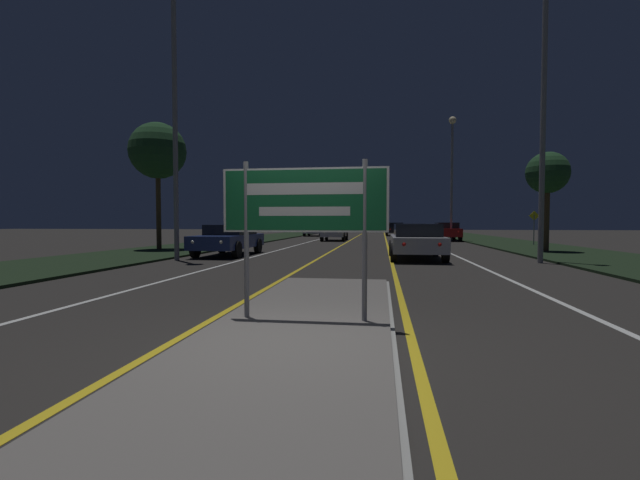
{
  "coord_description": "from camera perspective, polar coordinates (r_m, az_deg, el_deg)",
  "views": [
    {
      "loc": [
        1.04,
        -4.84,
        1.43
      ],
      "look_at": [
        0.0,
        2.41,
        1.13
      ],
      "focal_mm": 24.0,
      "sensor_mm": 36.0,
      "label": 1
    }
  ],
  "objects": [
    {
      "name": "car_approaching_2",
      "position": [
        44.94,
        -0.72,
        1.46
      ],
      "size": [
        1.89,
        4.63,
        1.36
      ],
      "color": "#B7B7BC",
      "rests_on": "ground_plane"
    },
    {
      "name": "centre_line_yellow_right",
      "position": [
        29.87,
        8.9,
        -0.4
      ],
      "size": [
        0.12,
        70.0,
        0.01
      ],
      "color": "gold",
      "rests_on": "ground_plane"
    },
    {
      "name": "car_receding_1",
      "position": [
        25.79,
        11.91,
        0.78
      ],
      "size": [
        1.87,
        4.32,
        1.36
      ],
      "color": "navy",
      "rests_on": "ground_plane"
    },
    {
      "name": "car_receding_0",
      "position": [
        17.03,
        12.72,
        -0.02
      ],
      "size": [
        2.04,
        4.76,
        1.37
      ],
      "color": "#B7B7BC",
      "rests_on": "ground_plane"
    },
    {
      "name": "car_approaching_0",
      "position": [
        18.97,
        -12.01,
        0.18
      ],
      "size": [
        1.97,
        4.76,
        1.33
      ],
      "color": "navy",
      "rests_on": "ground_plane"
    },
    {
      "name": "roadside_palm_left",
      "position": [
        23.24,
        -20.83,
        10.99
      ],
      "size": [
        2.79,
        2.79,
        6.32
      ],
      "color": "#4C3823",
      "rests_on": "verge_left"
    },
    {
      "name": "verge_right",
      "position": [
        26.27,
        26.97,
        -0.92
      ],
      "size": [
        5.0,
        100.0,
        0.08
      ],
      "color": "black",
      "rests_on": "ground_plane"
    },
    {
      "name": "car_receding_3",
      "position": [
        46.53,
        9.97,
        1.49
      ],
      "size": [
        1.96,
        4.55,
        1.4
      ],
      "color": "black",
      "rests_on": "ground_plane"
    },
    {
      "name": "car_receding_2",
      "position": [
        34.7,
        16.46,
        1.18
      ],
      "size": [
        1.87,
        4.8,
        1.42
      ],
      "color": "maroon",
      "rests_on": "ground_plane"
    },
    {
      "name": "verge_left",
      "position": [
        27.02,
        -14.78,
        -0.66
      ],
      "size": [
        5.0,
        100.0,
        0.08
      ],
      "color": "black",
      "rests_on": "ground_plane"
    },
    {
      "name": "edge_line_white_right",
      "position": [
        30.5,
        19.84,
        -0.46
      ],
      "size": [
        0.1,
        70.0,
        0.01
      ],
      "color": "silver",
      "rests_on": "ground_plane"
    },
    {
      "name": "streetlight_left_near",
      "position": [
        17.98,
        -18.87,
        22.21
      ],
      "size": [
        0.61,
        0.61,
        11.27
      ],
      "color": "gray",
      "rests_on": "ground_plane"
    },
    {
      "name": "warning_sign",
      "position": [
        28.93,
        26.64,
        1.9
      ],
      "size": [
        0.6,
        0.06,
        2.05
      ],
      "color": "gray",
      "rests_on": "verge_right"
    },
    {
      "name": "median_island",
      "position": [
        6.0,
        -2.08,
        -10.99
      ],
      "size": [
        2.45,
        8.6,
        0.1
      ],
      "color": "#999993",
      "rests_on": "ground_plane"
    },
    {
      "name": "centre_line_yellow_left",
      "position": [
        29.97,
        3.49,
        -0.37
      ],
      "size": [
        0.12,
        70.0,
        0.01
      ],
      "color": "gold",
      "rests_on": "ground_plane"
    },
    {
      "name": "lane_line_white_right",
      "position": [
        30.04,
        14.22,
        -0.43
      ],
      "size": [
        0.12,
        70.0,
        0.01
      ],
      "color": "silver",
      "rests_on": "ground_plane"
    },
    {
      "name": "highway_sign",
      "position": [
        5.84,
        -2.11,
        4.45
      ],
      "size": [
        2.28,
        0.07,
        2.17
      ],
      "color": "gray",
      "rests_on": "median_island"
    },
    {
      "name": "streetlight_right_far",
      "position": [
        33.65,
        17.19,
        10.22
      ],
      "size": [
        0.55,
        0.55,
        9.24
      ],
      "color": "gray",
      "rests_on": "ground_plane"
    },
    {
      "name": "edge_line_white_left",
      "position": [
        30.99,
        -7.24,
        -0.29
      ],
      "size": [
        0.1,
        70.0,
        0.01
      ],
      "color": "silver",
      "rests_on": "ground_plane"
    },
    {
      "name": "roadside_palm_right",
      "position": [
        22.64,
        28.08,
        7.8
      ],
      "size": [
        1.92,
        1.92,
        4.61
      ],
      "color": "#4C3823",
      "rests_on": "verge_right"
    },
    {
      "name": "car_approaching_1",
      "position": [
        33.52,
        1.97,
        1.17
      ],
      "size": [
        1.86,
        4.43,
        1.37
      ],
      "color": "#B7B7BC",
      "rests_on": "ground_plane"
    },
    {
      "name": "ground_plane",
      "position": [
        5.15,
        -3.94,
        -13.74
      ],
      "size": [
        160.0,
        160.0,
        0.0
      ],
      "primitive_type": "plane",
      "color": "#282623"
    },
    {
      "name": "lane_line_white_left",
      "position": [
        30.33,
        -1.77,
        -0.33
      ],
      "size": [
        0.12,
        70.0,
        0.01
      ],
      "color": "silver",
      "rests_on": "ground_plane"
    },
    {
      "name": "streetlight_right_near",
      "position": [
        17.59,
        27.72,
        19.15
      ],
      "size": [
        0.46,
        0.46,
        11.12
      ],
      "color": "gray",
      "rests_on": "ground_plane"
    }
  ]
}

